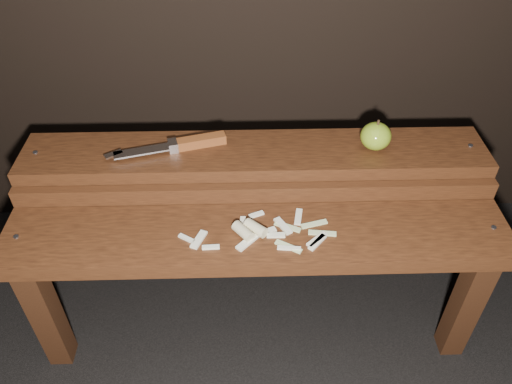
{
  "coord_description": "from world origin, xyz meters",
  "views": [
    {
      "loc": [
        -0.03,
        -0.87,
        1.26
      ],
      "look_at": [
        0.0,
        0.06,
        0.45
      ],
      "focal_mm": 35.0,
      "sensor_mm": 36.0,
      "label": 1
    }
  ],
  "objects_px": {
    "apple": "(376,136)",
    "knife": "(186,144)",
    "bench_rear_tier": "(255,176)",
    "bench_front_tier": "(257,255)"
  },
  "relations": [
    {
      "from": "bench_front_tier",
      "to": "bench_rear_tier",
      "type": "xyz_separation_m",
      "value": [
        0.0,
        0.23,
        0.06
      ]
    },
    {
      "from": "bench_rear_tier",
      "to": "knife",
      "type": "height_order",
      "value": "knife"
    },
    {
      "from": "apple",
      "to": "knife",
      "type": "bearing_deg",
      "value": 178.57
    },
    {
      "from": "bench_front_tier",
      "to": "bench_rear_tier",
      "type": "relative_size",
      "value": 1.0
    },
    {
      "from": "bench_front_tier",
      "to": "knife",
      "type": "height_order",
      "value": "knife"
    },
    {
      "from": "knife",
      "to": "apple",
      "type": "bearing_deg",
      "value": -1.43
    },
    {
      "from": "apple",
      "to": "knife",
      "type": "relative_size",
      "value": 0.27
    },
    {
      "from": "apple",
      "to": "knife",
      "type": "xyz_separation_m",
      "value": [
        -0.48,
        0.01,
        -0.02
      ]
    },
    {
      "from": "bench_rear_tier",
      "to": "apple",
      "type": "height_order",
      "value": "apple"
    },
    {
      "from": "apple",
      "to": "knife",
      "type": "height_order",
      "value": "apple"
    }
  ]
}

